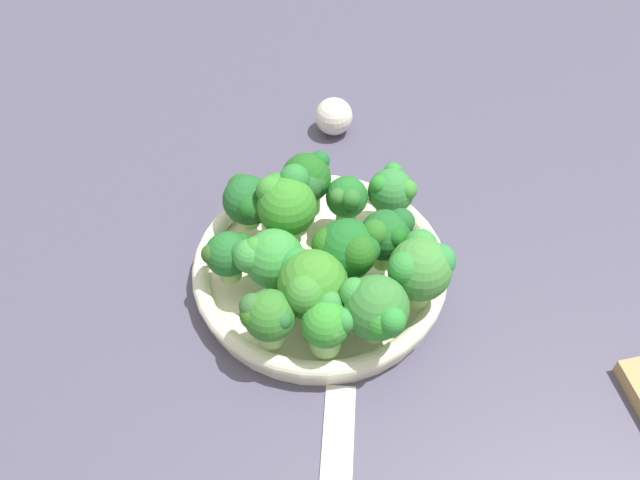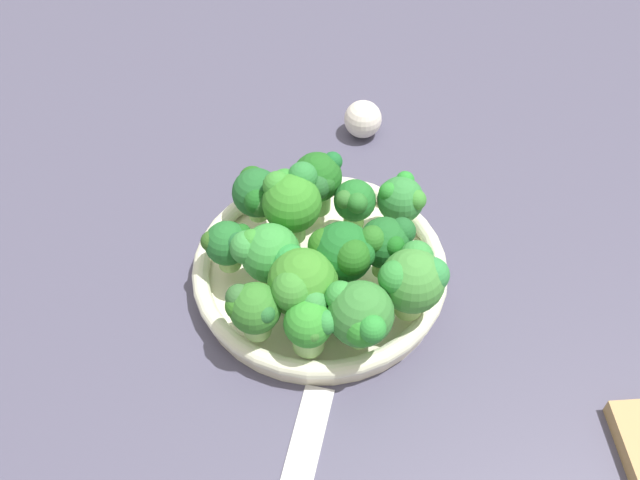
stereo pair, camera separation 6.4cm
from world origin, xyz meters
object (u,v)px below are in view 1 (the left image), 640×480
object	(u,v)px
broccoli_floret_4	(308,181)
garlic_bulb	(334,116)
broccoli_floret_7	(420,267)
broccoli_floret_13	(328,323)
broccoli_floret_3	(285,203)
broccoli_floret_8	(310,285)
broccoli_floret_6	(248,201)
broccoli_floret_12	(270,259)
bowl	(320,270)
broccoli_floret_1	(228,255)
broccoli_floret_9	(386,235)
broccoli_floret_11	(391,191)
broccoli_floret_10	(347,250)
broccoli_floret_2	(376,310)
broccoli_floret_5	(267,316)
broccoli_floret_0	(349,197)

from	to	relation	value
broccoli_floret_4	garlic_bulb	world-z (taller)	broccoli_floret_4
broccoli_floret_7	broccoli_floret_13	xyz separation A→B (cm)	(2.88, -9.08, -1.11)
broccoli_floret_3	broccoli_floret_8	xyz separation A→B (cm)	(9.16, 0.04, -0.93)
broccoli_floret_13	garlic_bulb	distance (cm)	31.96
broccoli_floret_6	broccoli_floret_12	world-z (taller)	broccoli_floret_12
broccoli_floret_6	garlic_bulb	bearing A→B (deg)	139.58
broccoli_floret_4	broccoli_floret_6	bearing A→B (deg)	-86.05
broccoli_floret_7	broccoli_floret_4	bearing A→B (deg)	-152.29
bowl	broccoli_floret_3	bearing A→B (deg)	-148.82
broccoli_floret_1	broccoli_floret_4	bearing A→B (deg)	125.14
broccoli_floret_7	broccoli_floret_9	xyz separation A→B (cm)	(-4.39, -1.66, -0.10)
broccoli_floret_9	broccoli_floret_11	size ratio (longest dim) A/B	1.22
broccoli_floret_10	broccoli_floret_12	distance (cm)	6.95
broccoli_floret_2	broccoli_floret_10	xyz separation A→B (cm)	(-6.58, -0.61, 0.29)
broccoli_floret_5	broccoli_floret_2	bearing A→B (deg)	76.64
broccoli_floret_0	broccoli_floret_10	size ratio (longest dim) A/B	0.77
broccoli_floret_3	broccoli_floret_6	size ratio (longest dim) A/B	1.27
broccoli_floret_0	broccoli_floret_1	bearing A→B (deg)	-72.37
broccoli_floret_11	broccoli_floret_7	bearing A→B (deg)	-5.20
broccoli_floret_11	garlic_bulb	world-z (taller)	broccoli_floret_11
broccoli_floret_2	broccoli_floret_7	bearing A→B (deg)	121.94
broccoli_floret_13	broccoli_floret_6	bearing A→B (deg)	-166.31
broccoli_floret_11	broccoli_floret_9	bearing A→B (deg)	-23.19
broccoli_floret_5	broccoli_floret_8	world-z (taller)	broccoli_floret_8
broccoli_floret_2	broccoli_floret_11	world-z (taller)	broccoli_floret_2
broccoli_floret_0	broccoli_floret_13	distance (cm)	14.69
broccoli_floret_9	broccoli_floret_10	size ratio (longest dim) A/B	0.96
broccoli_floret_1	broccoli_floret_7	world-z (taller)	broccoli_floret_7
broccoli_floret_5	broccoli_floret_12	size ratio (longest dim) A/B	0.89
broccoli_floret_12	garlic_bulb	size ratio (longest dim) A/B	1.44
broccoli_floret_7	broccoli_floret_9	bearing A→B (deg)	-159.29
broccoli_floret_7	broccoli_floret_2	bearing A→B (deg)	-58.06
broccoli_floret_4	broccoli_floret_9	bearing A→B (deg)	30.97
broccoli_floret_2	broccoli_floret_7	world-z (taller)	broccoli_floret_7
broccoli_floret_12	broccoli_floret_1	bearing A→B (deg)	-116.92
broccoli_floret_6	broccoli_floret_7	size ratio (longest dim) A/B	0.84
bowl	broccoli_floret_8	size ratio (longest dim) A/B	3.52
broccoli_floret_8	broccoli_floret_11	distance (cm)	14.23
broccoli_floret_8	broccoli_floret_9	distance (cm)	8.67
broccoli_floret_4	broccoli_floret_9	distance (cm)	10.05
garlic_bulb	broccoli_floret_0	bearing A→B (deg)	-10.81
broccoli_floret_1	broccoli_floret_7	bearing A→B (deg)	67.10
broccoli_floret_2	broccoli_floret_8	bearing A→B (deg)	-131.53
broccoli_floret_7	garlic_bulb	distance (cm)	28.00
broccoli_floret_1	broccoli_floret_13	bearing A→B (deg)	35.16
broccoli_floret_8	broccoli_floret_12	world-z (taller)	broccoli_floret_8
broccoli_floret_9	broccoli_floret_6	bearing A→B (deg)	-126.24
broccoli_floret_0	broccoli_floret_11	xyz separation A→B (cm)	(0.16, 4.30, -0.13)
broccoli_floret_7	broccoli_floret_5	bearing A→B (deg)	-85.81
broccoli_floret_9	bowl	bearing A→B (deg)	-108.67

